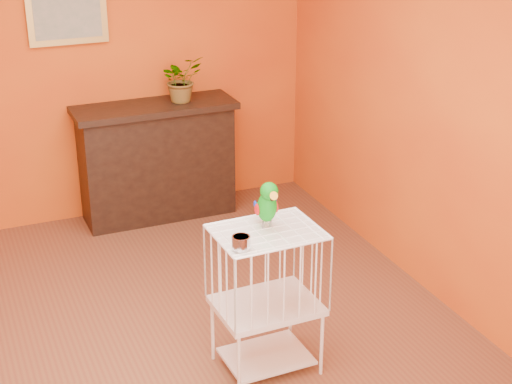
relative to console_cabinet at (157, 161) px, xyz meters
name	(u,v)px	position (x,y,z in m)	size (l,w,h in m)	color
ground	(159,355)	(-0.60, -2.02, -0.50)	(4.50, 4.50, 0.00)	brown
room_shell	(145,111)	(-0.60, -2.02, 1.09)	(4.50, 4.50, 4.50)	#CF5813
console_cabinet	(157,161)	(0.00, 0.00, 0.00)	(1.34, 0.48, 0.99)	black
potted_plant	(180,83)	(0.24, 0.05, 0.64)	(0.34, 0.38, 0.29)	#26722D
framed_picture	(67,12)	(-0.60, 0.20, 1.25)	(0.62, 0.04, 0.50)	#B68F41
birdcage	(267,299)	(-0.03, -2.38, -0.02)	(0.60, 0.47, 0.91)	white
feed_cup	(241,242)	(-0.25, -2.53, 0.46)	(0.10, 0.10, 0.07)	silver
parrot	(267,204)	(-0.01, -2.34, 0.56)	(0.14, 0.26, 0.29)	#59544C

